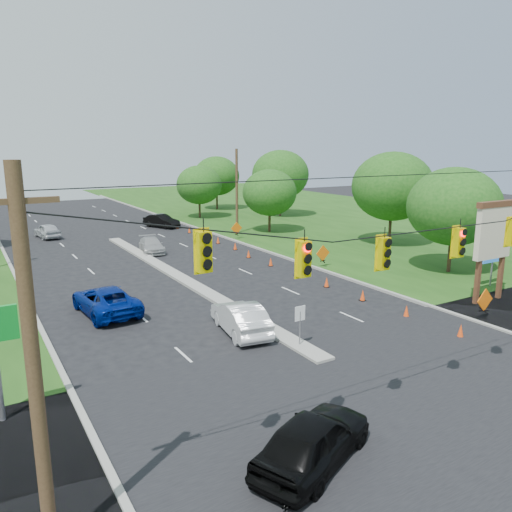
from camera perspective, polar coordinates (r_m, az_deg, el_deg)
ground at (r=19.80m, az=15.55°, el=-15.91°), size 160.00×160.00×0.00m
grass_right at (r=54.23m, az=22.41°, el=1.67°), size 40.00×160.00×0.06m
cross_street at (r=19.80m, az=15.55°, el=-15.91°), size 160.00×14.00×0.02m
curb_left at (r=42.89m, az=-26.17°, el=-1.31°), size 0.25×110.00×0.16m
curb_right at (r=48.61m, az=-1.83°, el=1.46°), size 0.25×110.00×0.16m
median at (r=36.44m, az=-8.89°, el=-2.42°), size 1.00×34.00×0.18m
median_sign at (r=23.34m, az=5.05°, el=-7.11°), size 0.55×0.06×2.05m
signal_span at (r=17.35m, az=18.76°, el=-2.52°), size 25.60×0.32×9.00m
utility_pole_far_right at (r=53.47m, az=-2.21°, el=7.34°), size 0.28×0.28×9.00m
pylon_sign at (r=33.08m, az=25.52°, el=2.09°), size 5.90×2.30×6.12m
cone_0 at (r=26.84m, az=22.35°, el=-7.91°), size 0.32×0.32×0.70m
cone_1 at (r=28.91m, az=16.82°, el=-6.04°), size 0.32×0.32×0.70m
cone_2 at (r=31.24m, az=12.10°, el=-4.40°), size 0.32×0.32×0.70m
cone_3 at (r=33.78m, az=8.08°, el=-2.96°), size 0.32×0.32×0.70m
cone_4 at (r=36.47m, az=4.64°, el=-1.73°), size 0.32×0.32×0.70m
cone_5 at (r=39.29m, az=1.69°, el=-0.66°), size 0.32×0.32×0.70m
cone_6 at (r=42.22m, az=-0.85°, el=0.27°), size 0.32×0.32×0.70m
cone_7 at (r=45.50m, az=-2.40°, el=1.15°), size 0.32×0.32×0.70m
cone_8 at (r=48.55m, az=-4.36°, el=1.84°), size 0.32×0.32×0.70m
cone_9 at (r=51.66m, az=-6.09°, el=2.45°), size 0.32×0.32×0.70m
cone_10 at (r=54.82m, az=-7.63°, el=2.99°), size 0.32×0.32×0.70m
cone_11 at (r=58.02m, az=-9.00°, el=3.46°), size 0.32×0.32×0.70m
work_sign_0 at (r=29.66m, az=24.68°, el=-4.70°), size 1.27×0.58×1.37m
work_sign_1 at (r=38.96m, az=7.65°, el=0.24°), size 1.27×0.58×1.37m
work_sign_2 at (r=50.47m, az=-2.24°, el=3.13°), size 1.27×0.58×1.37m
tree_7 at (r=39.27m, az=21.68°, el=5.29°), size 6.72×6.72×7.84m
tree_8 at (r=48.75m, az=15.33°, el=7.68°), size 7.56×7.56×8.82m
tree_9 at (r=54.39m, az=1.57°, el=7.25°), size 5.88×5.88×6.86m
tree_10 at (r=67.01m, az=2.81°, el=9.29°), size 7.56×7.56×8.82m
tree_11 at (r=74.59m, az=-4.53°, el=9.10°), size 6.72×6.72×7.84m
tree_12 at (r=65.76m, az=-6.53°, el=8.08°), size 5.88×5.88×6.86m
black_sedan at (r=15.74m, az=6.57°, el=-20.09°), size 5.12×3.68×1.62m
white_sedan at (r=25.33m, az=-1.80°, el=-7.04°), size 2.43×5.08×1.61m
blue_pickup at (r=29.40m, az=-16.80°, el=-4.85°), size 3.02×5.82×1.57m
silver_car_far at (r=45.31m, az=-11.86°, el=1.23°), size 2.50×4.70×1.30m
silver_car_oncoming at (r=55.66m, az=-22.76°, el=2.68°), size 2.37×4.60×1.50m
dark_car_receding at (r=58.99m, az=-10.75°, el=3.95°), size 3.35×4.89×1.53m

